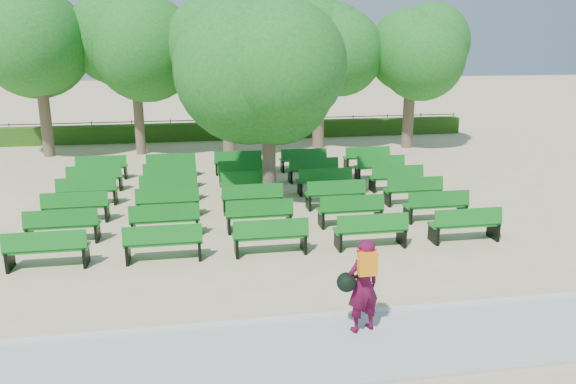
# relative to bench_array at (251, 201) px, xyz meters

# --- Properties ---
(ground) EXTENTS (120.00, 120.00, 0.00)m
(ground) POSITION_rel_bench_array_xyz_m (0.16, -1.68, -0.10)
(ground) COLOR tan
(paving) EXTENTS (30.00, 2.20, 0.06)m
(paving) POSITION_rel_bench_array_xyz_m (0.16, -9.08, -0.07)
(paving) COLOR #B0B0AB
(paving) RESTS_ON ground
(curb) EXTENTS (30.00, 0.12, 0.10)m
(curb) POSITION_rel_bench_array_xyz_m (0.16, -7.93, -0.05)
(curb) COLOR silver
(curb) RESTS_ON ground
(hedge) EXTENTS (26.00, 0.70, 0.90)m
(hedge) POSITION_rel_bench_array_xyz_m (0.16, 12.32, 0.35)
(hedge) COLOR #285115
(hedge) RESTS_ON ground
(fence) EXTENTS (26.00, 0.10, 1.02)m
(fence) POSITION_rel_bench_array_xyz_m (0.16, 12.72, -0.10)
(fence) COLOR black
(fence) RESTS_ON ground
(tree_line) EXTENTS (21.80, 6.80, 7.04)m
(tree_line) POSITION_rel_bench_array_xyz_m (0.16, 8.32, -0.10)
(tree_line) COLOR #1F6E20
(tree_line) RESTS_ON ground
(bench_array) EXTENTS (1.89, 0.66, 1.18)m
(bench_array) POSITION_rel_bench_array_xyz_m (0.00, 0.00, 0.00)
(bench_array) COLOR #136D1C
(bench_array) RESTS_ON ground
(tree_among) EXTENTS (4.50, 4.50, 6.06)m
(tree_among) POSITION_rel_bench_array_xyz_m (0.57, -0.32, 3.93)
(tree_among) COLOR brown
(tree_among) RESTS_ON ground
(person) EXTENTS (0.87, 0.58, 1.76)m
(person) POSITION_rel_bench_array_xyz_m (1.08, -8.60, 0.87)
(person) COLOR #4B0A29
(person) RESTS_ON ground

